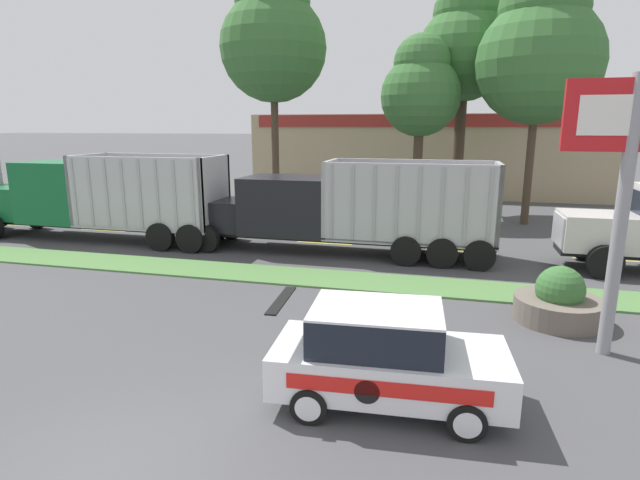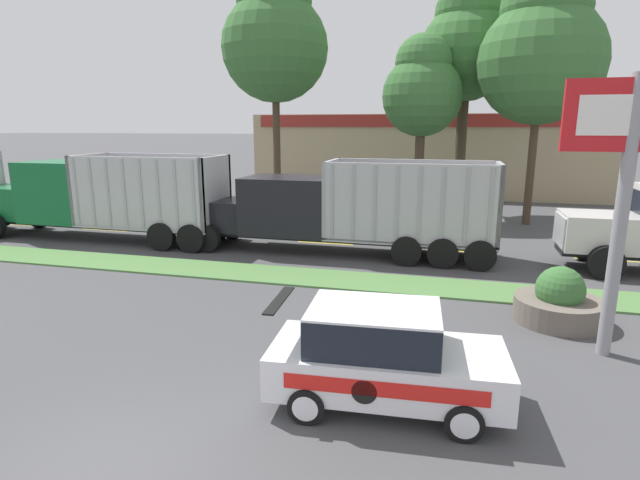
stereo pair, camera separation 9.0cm
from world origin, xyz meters
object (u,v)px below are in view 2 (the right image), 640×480
at_px(dump_truck_lead, 79,198).
at_px(stone_planter, 559,302).
at_px(dump_truck_mid, 314,212).
at_px(rally_car, 383,356).
at_px(store_sign_post, 629,161).

bearing_deg(dump_truck_lead, stone_planter, -15.94).
bearing_deg(dump_truck_lead, dump_truck_mid, 0.89).
distance_m(rally_car, stone_planter, 6.21).
height_order(dump_truck_mid, stone_planter, dump_truck_mid).
distance_m(dump_truck_mid, rally_car, 11.14).
relative_size(rally_car, stone_planter, 1.96).
relative_size(store_sign_post, stone_planter, 2.73).
bearing_deg(store_sign_post, dump_truck_mid, 139.73).
xyz_separation_m(store_sign_post, stone_planter, (-0.61, 1.73, -3.64)).
relative_size(rally_car, store_sign_post, 0.72).
bearing_deg(stone_planter, rally_car, -127.54).
xyz_separation_m(dump_truck_mid, rally_car, (4.07, -10.35, -0.68)).
bearing_deg(rally_car, stone_planter, 52.46).
xyz_separation_m(rally_car, store_sign_post, (4.38, 3.18, 3.24)).
bearing_deg(dump_truck_mid, stone_planter, -34.71).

